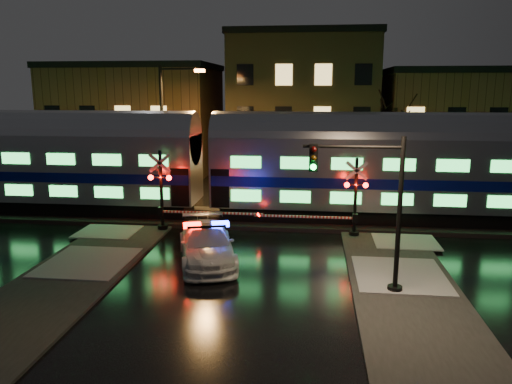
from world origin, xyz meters
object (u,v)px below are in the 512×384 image
crossing_signal_left (168,199)px  streetlight (167,125)px  police_car (207,244)px  traffic_light (374,212)px  crossing_signal_right (348,205)px

crossing_signal_left → streetlight: streetlight is taller
police_car → streetlight: size_ratio=0.68×
police_car → crossing_signal_left: size_ratio=0.98×
traffic_light → streetlight: bearing=118.9°
streetlight → police_car: bearing=-66.2°
police_car → traffic_light: size_ratio=1.03×
crossing_signal_left → streetlight: 7.69m
crossing_signal_right → crossing_signal_left: 9.24m
crossing_signal_right → streetlight: (-11.14, 6.70, 3.40)m
police_car → streetlight: streetlight is taller
police_car → crossing_signal_right: bearing=18.6°
crossing_signal_right → police_car: bearing=-145.1°
crossing_signal_left → streetlight: size_ratio=0.69×
crossing_signal_right → traffic_light: bearing=-86.7°
crossing_signal_right → traffic_light: (0.40, -6.93, 1.40)m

